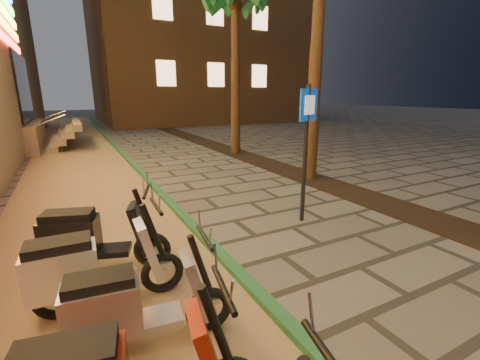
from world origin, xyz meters
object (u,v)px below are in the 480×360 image
scooter_10 (91,238)px  pedestrian_sign (306,136)px  scooter_8 (131,306)px  scooter_9 (89,269)px

scooter_10 → pedestrian_sign: bearing=20.0°
pedestrian_sign → scooter_10: (-3.92, -0.15, -1.21)m
scooter_8 → scooter_10: (-0.24, 1.81, 0.03)m
pedestrian_sign → scooter_10: 4.11m
pedestrian_sign → scooter_10: bearing=160.9°
scooter_8 → pedestrian_sign: bearing=34.9°
pedestrian_sign → scooter_9: 4.32m
scooter_8 → scooter_9: 0.93m
pedestrian_sign → scooter_8: pedestrian_sign is taller
pedestrian_sign → scooter_8: size_ratio=1.63×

